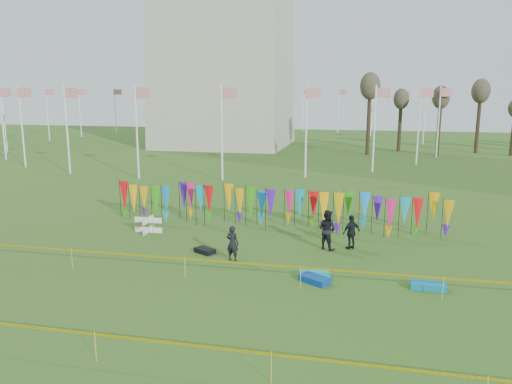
% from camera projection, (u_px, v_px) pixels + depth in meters
% --- Properties ---
extents(ground, '(160.00, 160.00, 0.00)m').
position_uv_depth(ground, '(237.00, 270.00, 21.10)').
color(ground, '#315919').
rests_on(ground, ground).
extents(flagpole_ring, '(57.40, 56.16, 8.00)m').
position_uv_depth(flagpole_ring, '(226.00, 116.00, 69.20)').
color(flagpole_ring, white).
rests_on(flagpole_ring, ground).
extents(banner_row, '(18.64, 0.64, 2.18)m').
position_uv_depth(banner_row, '(274.00, 205.00, 27.48)').
color(banner_row, black).
rests_on(banner_row, ground).
extents(caution_tape_near, '(26.00, 0.02, 0.90)m').
position_uv_depth(caution_tape_near, '(223.00, 263.00, 19.73)').
color(caution_tape_near, '#F7E205').
rests_on(caution_tape_near, ground).
extents(caution_tape_far, '(26.00, 0.02, 0.90)m').
position_uv_depth(caution_tape_far, '(156.00, 343.00, 13.46)').
color(caution_tape_far, '#F7E205').
rests_on(caution_tape_far, ground).
extents(box_kite, '(0.78, 0.78, 0.87)m').
position_uv_depth(box_kite, '(148.00, 225.00, 26.61)').
color(box_kite, '#B41B0D').
rests_on(box_kite, ground).
extents(person_left, '(0.67, 0.55, 1.62)m').
position_uv_depth(person_left, '(233.00, 243.00, 22.15)').
color(person_left, black).
rests_on(person_left, ground).
extents(person_mid, '(1.10, 0.96, 1.92)m').
position_uv_depth(person_mid, '(327.00, 230.00, 23.78)').
color(person_mid, black).
rests_on(person_mid, ground).
extents(person_right, '(1.11, 1.05, 1.67)m').
position_uv_depth(person_right, '(351.00, 232.00, 23.80)').
color(person_right, black).
rests_on(person_right, ground).
extents(kite_bag_turquoise, '(1.30, 0.89, 0.24)m').
position_uv_depth(kite_bag_turquoise, '(314.00, 275.00, 20.26)').
color(kite_bag_turquoise, '#0CB9BB').
rests_on(kite_bag_turquoise, ground).
extents(kite_bag_blue, '(1.35, 1.16, 0.25)m').
position_uv_depth(kite_bag_blue, '(315.00, 279.00, 19.74)').
color(kite_bag_blue, '#093E98').
rests_on(kite_bag_blue, ground).
extents(kite_bag_black, '(1.11, 0.95, 0.22)m').
position_uv_depth(kite_bag_black, '(205.00, 251.00, 23.35)').
color(kite_bag_black, black).
rests_on(kite_bag_black, ground).
extents(kite_bag_teal, '(1.32, 0.66, 0.25)m').
position_uv_depth(kite_bag_teal, '(428.00, 286.00, 19.08)').
color(kite_bag_teal, '#0C7BAB').
rests_on(kite_bag_teal, ground).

